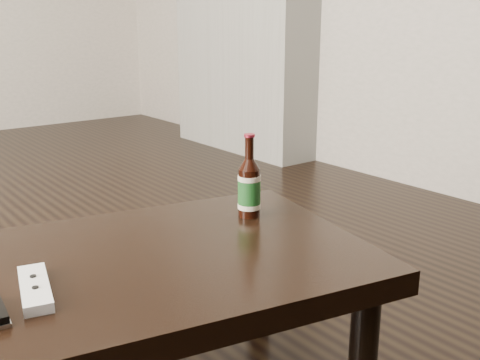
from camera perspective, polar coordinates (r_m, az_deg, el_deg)
coffee_table at (r=1.24m, az=-12.16°, el=-10.34°), size 1.19×0.84×0.41m
beer_bottle at (r=1.44m, az=0.94°, el=-0.79°), size 0.07×0.07×0.22m
remote at (r=1.13m, az=-20.11°, el=-10.29°), size 0.09×0.19×0.02m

